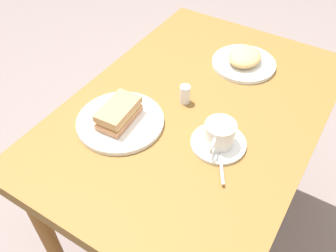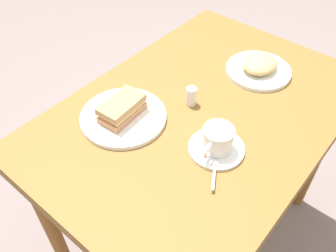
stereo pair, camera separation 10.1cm
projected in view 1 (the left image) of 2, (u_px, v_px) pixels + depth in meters
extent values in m
plane|color=slate|center=(187.00, 229.00, 1.64)|extent=(6.00, 6.00, 0.00)
cube|color=brown|center=(196.00, 112.00, 1.13)|extent=(1.04, 0.71, 0.05)
cylinder|color=brown|center=(302.00, 138.00, 1.56)|extent=(0.05, 0.05, 0.70)
cylinder|color=brown|center=(50.00, 239.00, 1.23)|extent=(0.05, 0.05, 0.70)
cylinder|color=brown|center=(184.00, 92.00, 1.77)|extent=(0.05, 0.05, 0.70)
cylinder|color=white|center=(120.00, 121.00, 1.05)|extent=(0.25, 0.25, 0.01)
cube|color=tan|center=(119.00, 117.00, 1.04)|extent=(0.14, 0.09, 0.02)
cube|color=#E1C370|center=(119.00, 113.00, 1.03)|extent=(0.13, 0.08, 0.01)
cube|color=tan|center=(118.00, 109.00, 1.02)|extent=(0.14, 0.09, 0.02)
cylinder|color=white|center=(218.00, 143.00, 1.00)|extent=(0.15, 0.15, 0.01)
cylinder|color=white|center=(220.00, 133.00, 0.97)|extent=(0.08, 0.08, 0.07)
cylinder|color=#AC7F4F|center=(221.00, 125.00, 0.95)|extent=(0.07, 0.07, 0.01)
torus|color=white|center=(213.00, 146.00, 0.94)|extent=(0.05, 0.01, 0.05)
cube|color=silver|center=(222.00, 172.00, 0.92)|extent=(0.07, 0.04, 0.00)
ellipsoid|color=silver|center=(220.00, 158.00, 0.95)|extent=(0.03, 0.03, 0.01)
cylinder|color=white|center=(244.00, 64.00, 1.26)|extent=(0.22, 0.22, 0.01)
ellipsoid|color=tan|center=(245.00, 56.00, 1.23)|extent=(0.13, 0.11, 0.04)
cylinder|color=silver|center=(185.00, 95.00, 1.10)|extent=(0.03, 0.03, 0.06)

